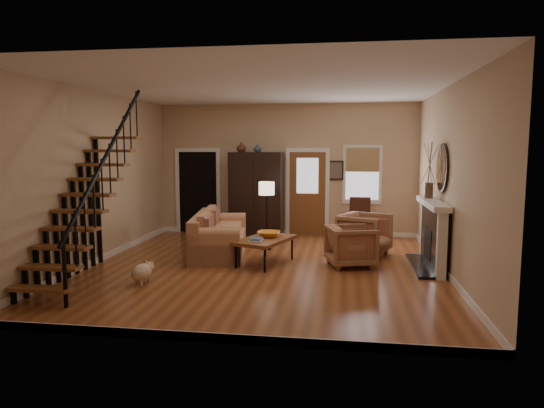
# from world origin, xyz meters

# --- Properties ---
(room) EXTENTS (7.00, 7.33, 3.30)m
(room) POSITION_xyz_m (-0.41, 1.76, 1.51)
(room) COLOR brown
(room) RESTS_ON ground
(staircase) EXTENTS (0.94, 2.80, 3.20)m
(staircase) POSITION_xyz_m (-2.78, -1.30, 1.60)
(staircase) COLOR brown
(staircase) RESTS_ON ground
(fireplace) EXTENTS (0.33, 1.95, 2.30)m
(fireplace) POSITION_xyz_m (3.13, 0.50, 0.74)
(fireplace) COLOR black
(fireplace) RESTS_ON ground
(armoire) EXTENTS (1.30, 0.60, 2.10)m
(armoire) POSITION_xyz_m (-0.70, 3.15, 1.05)
(armoire) COLOR black
(armoire) RESTS_ON ground
(vase_a) EXTENTS (0.24, 0.24, 0.25)m
(vase_a) POSITION_xyz_m (-1.05, 3.05, 2.22)
(vase_a) COLOR #4C2619
(vase_a) RESTS_ON armoire
(vase_b) EXTENTS (0.20, 0.20, 0.21)m
(vase_b) POSITION_xyz_m (-0.65, 3.05, 2.21)
(vase_b) COLOR #334C60
(vase_b) RESTS_ON armoire
(sofa) EXTENTS (1.31, 2.39, 0.85)m
(sofa) POSITION_xyz_m (-1.08, 0.95, 0.42)
(sofa) COLOR tan
(sofa) RESTS_ON ground
(coffee_table) EXTENTS (1.15, 1.48, 0.50)m
(coffee_table) POSITION_xyz_m (-0.02, 0.31, 0.25)
(coffee_table) COLOR brown
(coffee_table) RESTS_ON ground
(bowl) EXTENTS (0.45, 0.45, 0.11)m
(bowl) POSITION_xyz_m (0.03, 0.46, 0.55)
(bowl) COLOR orange
(bowl) RESTS_ON coffee_table
(books) EXTENTS (0.24, 0.33, 0.06)m
(books) POSITION_xyz_m (-0.14, 0.01, 0.53)
(books) COLOR beige
(books) RESTS_ON coffee_table
(armchair_left) EXTENTS (1.04, 1.02, 0.77)m
(armchair_left) POSITION_xyz_m (1.60, 0.38, 0.39)
(armchair_left) COLOR brown
(armchair_left) RESTS_ON ground
(armchair_right) EXTENTS (1.24, 1.23, 0.86)m
(armchair_right) POSITION_xyz_m (1.89, 1.41, 0.43)
(armchair_right) COLOR brown
(armchair_right) RESTS_ON ground
(floor_lamp) EXTENTS (0.36, 0.36, 1.48)m
(floor_lamp) POSITION_xyz_m (-0.20, 1.65, 0.74)
(floor_lamp) COLOR black
(floor_lamp) RESTS_ON ground
(side_chair) EXTENTS (0.54, 0.54, 1.02)m
(side_chair) POSITION_xyz_m (1.85, 2.95, 0.51)
(side_chair) COLOR #3B1F12
(side_chair) RESTS_ON ground
(dog) EXTENTS (0.35, 0.52, 0.35)m
(dog) POSITION_xyz_m (-1.80, -1.34, 0.17)
(dog) COLOR beige
(dog) RESTS_ON ground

